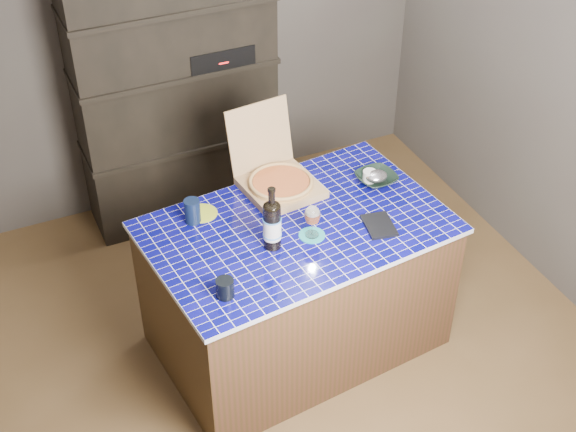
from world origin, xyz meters
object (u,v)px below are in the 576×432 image
mead_bottle (272,224)px  wine_glass (312,216)px  pizza_box (279,180)px  bowl (376,179)px  kitchen_island (297,286)px  dvd_case (379,225)px

mead_bottle → wine_glass: size_ratio=1.98×
pizza_box → bowl: bearing=-25.0°
kitchen_island → pizza_box: pizza_box is taller
mead_bottle → bowl: 0.76m
mead_bottle → wine_glass: bearing=-2.1°
dvd_case → pizza_box: bearing=133.2°
pizza_box → mead_bottle: size_ratio=1.42×
pizza_box → mead_bottle: pizza_box is taller
dvd_case → bowl: bearing=73.4°
pizza_box → dvd_case: 0.60m
pizza_box → bowl: pizza_box is taller
wine_glass → dvd_case: size_ratio=0.89×
kitchen_island → pizza_box: 0.56m
pizza_box → wine_glass: bearing=-98.2°
pizza_box → wine_glass: (-0.01, -0.43, 0.07)m
dvd_case → bowl: (0.17, 0.34, 0.02)m
kitchen_island → wine_glass: size_ratio=9.10×
bowl → dvd_case: bearing=-117.3°
kitchen_island → mead_bottle: 0.57m
kitchen_island → bowl: bowl is taller
kitchen_island → dvd_case: dvd_case is taller
mead_bottle → dvd_case: mead_bottle is taller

